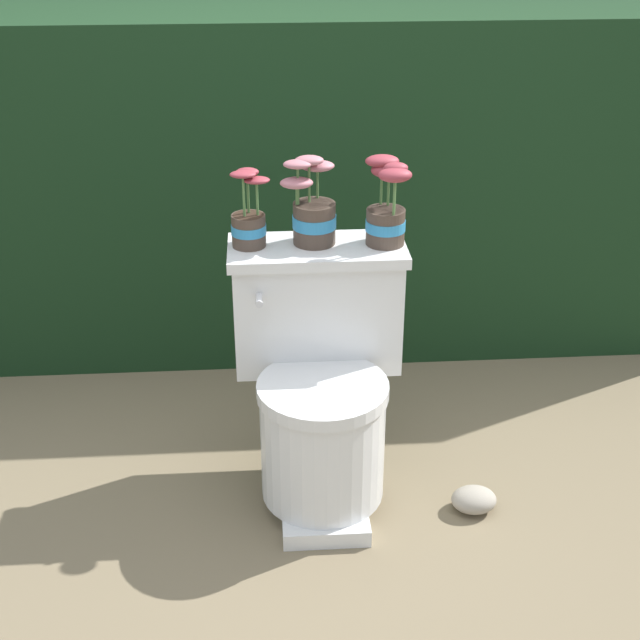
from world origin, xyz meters
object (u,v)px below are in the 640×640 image
object	(u,v)px
potted_plant_left	(249,221)
potted_plant_midleft	(313,212)
garden_stone	(474,500)
potted_plant_middle	(387,207)
toilet	(320,384)

from	to	relation	value
potted_plant_left	potted_plant_midleft	bearing A→B (deg)	3.31
garden_stone	potted_plant_middle	bearing A→B (deg)	130.38
potted_plant_left	garden_stone	bearing A→B (deg)	-25.28
toilet	potted_plant_midleft	distance (m)	0.48
toilet	potted_plant_left	distance (m)	0.49
potted_plant_left	potted_plant_middle	bearing A→B (deg)	-1.34
potted_plant_middle	garden_stone	xyz separation A→B (m)	(0.24, -0.28, -0.78)
potted_plant_midleft	potted_plant_middle	distance (m)	0.20
potted_plant_left	potted_plant_midleft	world-z (taller)	potted_plant_midleft
toilet	potted_plant_middle	bearing A→B (deg)	35.02
toilet	potted_plant_left	xyz separation A→B (m)	(-0.18, 0.14, 0.44)
potted_plant_left	potted_plant_middle	xyz separation A→B (m)	(0.37, -0.01, 0.03)
potted_plant_middle	garden_stone	bearing A→B (deg)	-49.62
toilet	garden_stone	size ratio (longest dim) A/B	5.53
garden_stone	potted_plant_left	bearing A→B (deg)	154.72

